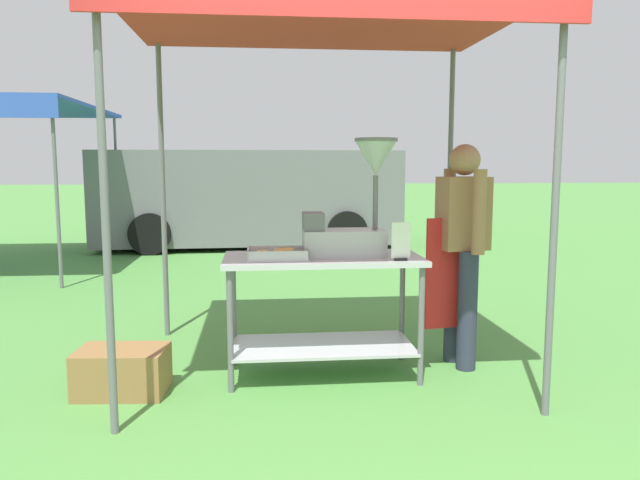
{
  "coord_description": "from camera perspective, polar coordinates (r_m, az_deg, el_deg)",
  "views": [
    {
      "loc": [
        -0.54,
        -3.06,
        1.47
      ],
      "look_at": [
        -0.12,
        1.21,
        0.93
      ],
      "focal_mm": 33.9,
      "sensor_mm": 36.0,
      "label": 1
    }
  ],
  "objects": [
    {
      "name": "van_grey",
      "position": [
        10.94,
        -6.76,
        4.07
      ],
      "size": [
        5.27,
        2.2,
        1.69
      ],
      "color": "slate",
      "rests_on": "ground"
    },
    {
      "name": "supply_crate",
      "position": [
        4.17,
        -18.16,
        -11.68
      ],
      "size": [
        0.59,
        0.41,
        0.29
      ],
      "color": "olive",
      "rests_on": "ground"
    },
    {
      "name": "ground_plane",
      "position": [
        9.2,
        -2.24,
        -1.98
      ],
      "size": [
        70.0,
        70.0,
        0.0
      ],
      "primitive_type": "plane",
      "color": "#519342"
    },
    {
      "name": "donut_fryer",
      "position": [
        4.16,
        3.22,
        3.01
      ],
      "size": [
        0.65,
        0.29,
        0.8
      ],
      "color": "#B7B7BC",
      "rests_on": "donut_cart"
    },
    {
      "name": "vendor",
      "position": [
        4.46,
        13.22,
        -0.3
      ],
      "size": [
        0.46,
        0.54,
        1.61
      ],
      "color": "#2D3347",
      "rests_on": "ground"
    },
    {
      "name": "donut_cart",
      "position": [
        4.19,
        0.27,
        -4.76
      ],
      "size": [
        1.35,
        0.64,
        0.84
      ],
      "color": "#B7B7BC",
      "rests_on": "ground"
    },
    {
      "name": "menu_sign",
      "position": [
        3.99,
        7.64,
        -0.39
      ],
      "size": [
        0.13,
        0.05,
        0.25
      ],
      "color": "black",
      "rests_on": "donut_cart"
    },
    {
      "name": "donut_tray",
      "position": [
        4.03,
        -3.96,
        -1.41
      ],
      "size": [
        0.41,
        0.27,
        0.07
      ],
      "color": "#B7B7BC",
      "rests_on": "donut_cart"
    },
    {
      "name": "stall_canopy",
      "position": [
        4.29,
        0.14,
        19.51
      ],
      "size": [
        2.67,
        2.13,
        2.49
      ],
      "color": "slate",
      "rests_on": "ground"
    }
  ]
}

